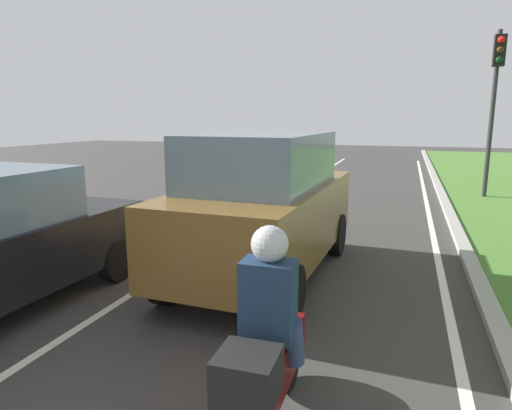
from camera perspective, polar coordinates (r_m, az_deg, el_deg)
The scene contains 8 objects.
ground_plane at distance 12.52m, azimuth 4.63°, elevation -0.49°, with size 60.00×60.00×0.00m, color #383533.
lane_line_center at distance 12.70m, azimuth 1.57°, elevation -0.28°, with size 0.12×32.00×0.01m, color silver.
lane_line_right_edge at distance 12.18m, azimuth 21.30°, elevation -1.54°, with size 0.12×32.00×0.01m, color silver.
curb_right at distance 12.21m, azimuth 23.66°, elevation -1.42°, with size 0.24×48.00×0.12m, color #9E9B93.
car_suv_ahead at distance 6.99m, azimuth 1.03°, elevation 0.01°, with size 2.11×4.57×2.28m.
motorcycle at distance 3.67m, azimuth 1.46°, elevation -20.88°, with size 0.41×1.90×1.01m.
rider_person at distance 3.42m, azimuth 1.72°, elevation -11.62°, with size 0.51×0.41×1.16m.
traffic_light_near_right at distance 15.58m, azimuth 28.27°, elevation 13.32°, with size 0.32×0.50×5.07m.
Camera 1 is at (2.95, 2.10, 2.51)m, focal length 31.30 mm.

